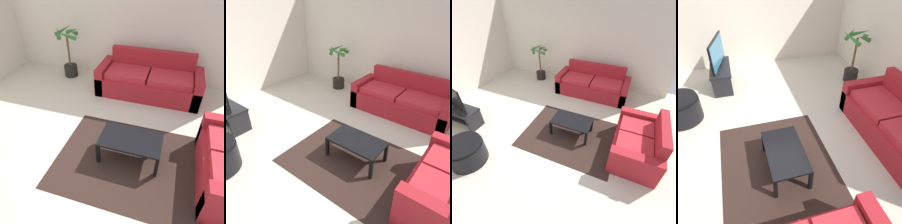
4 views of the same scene
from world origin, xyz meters
TOP-DOWN VIEW (x-y plane):
  - ground_plane at (0.00, 0.00)m, footprint 6.60×6.60m
  - wall_left at (-3.00, 0.00)m, footprint 0.06×6.00m
  - couch_main at (0.74, 2.28)m, footprint 2.21×0.90m
  - tv_stand at (-1.95, -0.48)m, footprint 1.10×0.45m
  - tv at (-1.95, -0.48)m, footprint 1.05×0.27m
  - coffee_table at (0.80, 0.33)m, footprint 0.92×0.54m
  - area_rug at (0.80, 0.23)m, footprint 2.20×1.70m
  - potted_palm at (-1.31, 2.55)m, footprint 0.69×0.70m
  - ottoman at (-0.84, -1.27)m, footprint 0.73×0.73m

SIDE VIEW (x-z plane):
  - ground_plane at x=0.00m, z-range 0.00..0.00m
  - area_rug at x=0.80m, z-range 0.00..0.01m
  - ottoman at x=-0.84m, z-range 0.00..0.49m
  - couch_main at x=0.74m, z-range -0.15..0.75m
  - tv_stand at x=-1.95m, z-range 0.07..0.55m
  - coffee_table at x=0.80m, z-range 0.14..0.53m
  - potted_palm at x=-1.31m, z-range -0.10..1.14m
  - tv at x=-1.95m, z-range 0.49..1.13m
  - wall_left at x=-3.00m, z-range 0.00..2.70m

